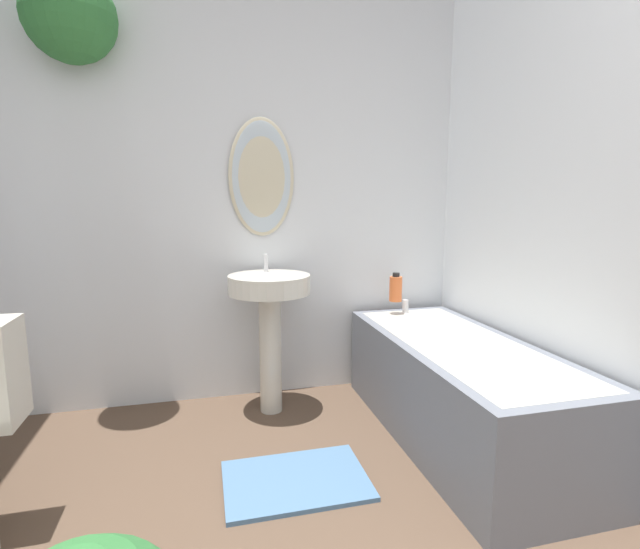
# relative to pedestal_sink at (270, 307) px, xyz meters

# --- Properties ---
(wall_back) EXTENTS (2.72, 0.43, 2.40)m
(wall_back) POSITION_rel_pedestal_sink_xyz_m (-0.25, 0.26, 0.75)
(wall_back) COLOR silver
(wall_back) RESTS_ON ground_plane
(wall_right) EXTENTS (0.06, 2.60, 2.40)m
(wall_right) POSITION_rel_pedestal_sink_xyz_m (1.21, -0.98, 0.61)
(wall_right) COLOR silver
(wall_right) RESTS_ON ground_plane
(pedestal_sink) EXTENTS (0.44, 0.44, 0.87)m
(pedestal_sink) POSITION_rel_pedestal_sink_xyz_m (0.00, 0.00, 0.00)
(pedestal_sink) COLOR beige
(pedestal_sink) RESTS_ON ground_plane
(bathtub) EXTENTS (0.62, 1.47, 0.57)m
(bathtub) POSITION_rel_pedestal_sink_xyz_m (0.85, -0.52, -0.33)
(bathtub) COLOR slate
(bathtub) RESTS_ON ground_plane
(shampoo_bottle) EXTENTS (0.08, 0.08, 0.17)m
(shampoo_bottle) POSITION_rel_pedestal_sink_xyz_m (0.78, 0.09, 0.05)
(shampoo_bottle) COLOR #DB6633
(shampoo_bottle) RESTS_ON bathtub
(bath_mat) EXTENTS (0.59, 0.41, 0.02)m
(bath_mat) POSITION_rel_pedestal_sink_xyz_m (0.00, -0.70, -0.58)
(bath_mat) COLOR #4C7093
(bath_mat) RESTS_ON ground_plane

